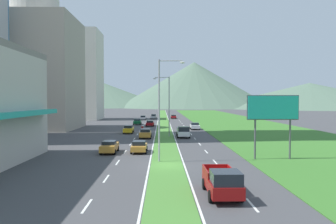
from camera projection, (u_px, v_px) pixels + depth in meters
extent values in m
plane|color=#424244|center=(167.00, 166.00, 33.68)|extent=(600.00, 600.00, 0.00)
cube|color=#477F33|center=(164.00, 124.00, 93.63)|extent=(3.20, 240.00, 0.06)
cube|color=#387028|center=(238.00, 123.00, 94.01)|extent=(24.00, 240.00, 0.06)
cube|color=silver|center=(87.00, 206.00, 20.87)|extent=(0.16, 2.80, 0.01)
cube|color=silver|center=(106.00, 179.00, 28.14)|extent=(0.16, 2.80, 0.01)
cube|color=silver|center=(118.00, 162.00, 35.41)|extent=(0.16, 2.80, 0.01)
cube|color=silver|center=(125.00, 152.00, 42.68)|extent=(0.16, 2.80, 0.01)
cube|color=silver|center=(130.00, 144.00, 49.95)|extent=(0.16, 2.80, 0.01)
cube|color=silver|center=(134.00, 139.00, 57.21)|extent=(0.16, 2.80, 0.01)
cube|color=silver|center=(138.00, 134.00, 64.48)|extent=(0.16, 2.80, 0.01)
cube|color=silver|center=(140.00, 131.00, 71.75)|extent=(0.16, 2.80, 0.01)
cube|color=silver|center=(142.00, 128.00, 79.02)|extent=(0.16, 2.80, 0.01)
cube|color=silver|center=(144.00, 126.00, 86.29)|extent=(0.16, 2.80, 0.01)
cube|color=silver|center=(145.00, 124.00, 93.55)|extent=(0.16, 2.80, 0.01)
cube|color=silver|center=(146.00, 122.00, 100.82)|extent=(0.16, 2.80, 0.01)
cube|color=silver|center=(147.00, 120.00, 108.09)|extent=(0.16, 2.80, 0.01)
cube|color=silver|center=(148.00, 119.00, 115.36)|extent=(0.16, 2.80, 0.01)
cube|color=silver|center=(252.00, 205.00, 21.06)|extent=(0.16, 2.80, 0.01)
cube|color=silver|center=(229.00, 178.00, 28.33)|extent=(0.16, 2.80, 0.01)
cube|color=silver|center=(215.00, 162.00, 35.60)|extent=(0.16, 2.80, 0.01)
cube|color=silver|center=(206.00, 152.00, 42.86)|extent=(0.16, 2.80, 0.01)
cube|color=silver|center=(200.00, 144.00, 50.13)|extent=(0.16, 2.80, 0.01)
cube|color=silver|center=(195.00, 139.00, 57.40)|extent=(0.16, 2.80, 0.01)
cube|color=silver|center=(191.00, 134.00, 64.67)|extent=(0.16, 2.80, 0.01)
cube|color=silver|center=(188.00, 131.00, 71.94)|extent=(0.16, 2.80, 0.01)
cube|color=silver|center=(186.00, 128.00, 79.20)|extent=(0.16, 2.80, 0.01)
cube|color=silver|center=(184.00, 126.00, 86.47)|extent=(0.16, 2.80, 0.01)
cube|color=silver|center=(182.00, 124.00, 93.74)|extent=(0.16, 2.80, 0.01)
cube|color=silver|center=(181.00, 122.00, 101.01)|extent=(0.16, 2.80, 0.01)
cube|color=silver|center=(179.00, 120.00, 108.28)|extent=(0.16, 2.80, 0.01)
cube|color=silver|center=(178.00, 119.00, 115.54)|extent=(0.16, 2.80, 0.01)
cube|color=silver|center=(157.00, 124.00, 93.60)|extent=(0.16, 240.00, 0.01)
cube|color=silver|center=(170.00, 124.00, 93.67)|extent=(0.16, 240.00, 0.01)
cube|color=#9E9384|center=(36.00, 74.00, 76.13)|extent=(18.02, 18.02, 24.83)
cylinder|color=beige|center=(35.00, 9.00, 75.62)|extent=(10.42, 10.42, 3.97)
cube|color=beige|center=(79.00, 75.00, 113.13)|extent=(14.00, 14.00, 29.38)
cone|color=#516B56|center=(101.00, 95.00, 318.80)|extent=(125.90, 125.90, 23.20)
cone|color=#516B56|center=(194.00, 85.00, 298.12)|extent=(135.06, 135.06, 39.65)
cone|color=#516B56|center=(310.00, 95.00, 281.97)|extent=(171.85, 171.85, 20.67)
cylinder|color=#99999E|center=(159.00, 111.00, 35.54)|extent=(0.18, 0.18, 10.74)
cylinder|color=#99999E|center=(171.00, 61.00, 35.27)|extent=(2.42, 0.31, 0.10)
ellipsoid|color=silver|center=(182.00, 63.00, 35.20)|extent=(0.56, 0.28, 0.20)
cylinder|color=#99999E|center=(169.00, 107.00, 60.06)|extent=(0.18, 0.18, 10.65)
cylinder|color=#99999E|center=(162.00, 77.00, 59.95)|extent=(2.55, 0.30, 0.10)
ellipsoid|color=silver|center=(155.00, 79.00, 60.04)|extent=(0.56, 0.28, 0.20)
cylinder|color=#4C4C51|center=(255.00, 139.00, 37.10)|extent=(0.20, 0.20, 4.45)
cylinder|color=#4C4C51|center=(290.00, 139.00, 37.17)|extent=(0.20, 0.20, 4.45)
cube|color=teal|center=(273.00, 108.00, 36.91)|extent=(5.48, 0.16, 2.50)
cube|color=#4C4C51|center=(273.00, 107.00, 37.03)|extent=(5.68, 0.08, 2.70)
cube|color=#C6842D|center=(109.00, 147.00, 41.93)|extent=(1.78, 4.69, 0.76)
cube|color=black|center=(109.00, 143.00, 41.72)|extent=(1.53, 2.07, 0.42)
cylinder|color=black|center=(105.00, 149.00, 43.38)|extent=(0.22, 0.64, 0.64)
cylinder|color=black|center=(118.00, 148.00, 43.41)|extent=(0.22, 0.64, 0.64)
cylinder|color=black|center=(100.00, 152.00, 40.47)|extent=(0.22, 0.64, 0.64)
cylinder|color=black|center=(115.00, 152.00, 40.51)|extent=(0.22, 0.64, 0.64)
cube|color=maroon|center=(150.00, 124.00, 84.78)|extent=(1.90, 4.41, 0.61)
cube|color=black|center=(150.00, 122.00, 84.58)|extent=(1.63, 1.94, 0.46)
cylinder|color=black|center=(147.00, 124.00, 86.14)|extent=(0.22, 0.64, 0.64)
cylinder|color=black|center=(154.00, 124.00, 86.17)|extent=(0.22, 0.64, 0.64)
cylinder|color=black|center=(146.00, 125.00, 83.40)|extent=(0.22, 0.64, 0.64)
cylinder|color=black|center=(153.00, 125.00, 83.44)|extent=(0.22, 0.64, 0.64)
cube|color=yellow|center=(129.00, 130.00, 66.72)|extent=(1.73, 4.79, 0.74)
cube|color=black|center=(128.00, 127.00, 66.50)|extent=(1.49, 2.11, 0.52)
cylinder|color=black|center=(125.00, 131.00, 68.20)|extent=(0.22, 0.64, 0.64)
cylinder|color=black|center=(133.00, 131.00, 68.23)|extent=(0.22, 0.64, 0.64)
cylinder|color=black|center=(123.00, 132.00, 65.23)|extent=(0.22, 0.64, 0.64)
cylinder|color=black|center=(132.00, 132.00, 65.26)|extent=(0.22, 0.64, 0.64)
cube|color=maroon|center=(174.00, 117.00, 118.52)|extent=(1.77, 4.45, 0.61)
cube|color=black|center=(173.00, 115.00, 118.68)|extent=(1.52, 1.96, 0.42)
cylinder|color=black|center=(176.00, 118.00, 117.17)|extent=(0.22, 0.64, 0.64)
cylinder|color=black|center=(171.00, 118.00, 117.14)|extent=(0.22, 0.64, 0.64)
cylinder|color=black|center=(176.00, 118.00, 119.93)|extent=(0.22, 0.64, 0.64)
cylinder|color=black|center=(171.00, 118.00, 119.89)|extent=(0.22, 0.64, 0.64)
cube|color=#C6842D|center=(145.00, 134.00, 58.32)|extent=(1.89, 4.79, 0.75)
cube|color=black|center=(145.00, 130.00, 58.11)|extent=(1.63, 2.11, 0.50)
cylinder|color=black|center=(141.00, 135.00, 59.80)|extent=(0.22, 0.64, 0.64)
cylinder|color=black|center=(151.00, 135.00, 59.83)|extent=(0.22, 0.64, 0.64)
cylinder|color=black|center=(140.00, 137.00, 56.84)|extent=(0.22, 0.64, 0.64)
cylinder|color=black|center=(150.00, 137.00, 56.87)|extent=(0.22, 0.64, 0.64)
cube|color=#B2B2B7|center=(154.00, 117.00, 117.03)|extent=(1.79, 4.62, 0.77)
cube|color=black|center=(154.00, 115.00, 116.82)|extent=(1.54, 2.03, 0.53)
cylinder|color=black|center=(151.00, 118.00, 118.46)|extent=(0.22, 0.64, 0.64)
cylinder|color=black|center=(156.00, 118.00, 118.49)|extent=(0.22, 0.64, 0.64)
cylinder|color=black|center=(151.00, 118.00, 115.60)|extent=(0.22, 0.64, 0.64)
cylinder|color=black|center=(156.00, 118.00, 115.63)|extent=(0.22, 0.64, 0.64)
cube|color=#0C5128|center=(137.00, 122.00, 89.83)|extent=(1.89, 4.23, 0.70)
cube|color=black|center=(137.00, 120.00, 89.64)|extent=(1.62, 1.86, 0.52)
cylinder|color=black|center=(134.00, 123.00, 91.14)|extent=(0.22, 0.64, 0.64)
cylinder|color=black|center=(141.00, 123.00, 91.17)|extent=(0.22, 0.64, 0.64)
cylinder|color=black|center=(134.00, 124.00, 88.52)|extent=(0.22, 0.64, 0.64)
cylinder|color=black|center=(140.00, 124.00, 88.55)|extent=(0.22, 0.64, 0.64)
cube|color=silver|center=(195.00, 127.00, 74.99)|extent=(1.88, 4.36, 0.68)
cube|color=black|center=(195.00, 124.00, 75.14)|extent=(1.62, 1.92, 0.50)
cylinder|color=black|center=(200.00, 129.00, 73.66)|extent=(0.22, 0.64, 0.64)
cylinder|color=black|center=(191.00, 129.00, 73.63)|extent=(0.22, 0.64, 0.64)
cylinder|color=black|center=(198.00, 128.00, 76.37)|extent=(0.22, 0.64, 0.64)
cylinder|color=black|center=(190.00, 128.00, 76.33)|extent=(0.22, 0.64, 0.64)
cube|color=#B2B2B7|center=(143.00, 118.00, 111.17)|extent=(1.74, 4.52, 0.62)
cube|color=black|center=(143.00, 116.00, 110.96)|extent=(1.50, 1.99, 0.50)
cylinder|color=black|center=(141.00, 119.00, 112.56)|extent=(0.22, 0.64, 0.64)
cylinder|color=black|center=(146.00, 119.00, 112.59)|extent=(0.22, 0.64, 0.64)
cylinder|color=black|center=(140.00, 119.00, 109.76)|extent=(0.22, 0.64, 0.64)
cylinder|color=black|center=(145.00, 119.00, 109.79)|extent=(0.22, 0.64, 0.64)
cube|color=#C6842D|center=(139.00, 147.00, 42.18)|extent=(1.80, 4.17, 0.63)
cube|color=black|center=(139.00, 143.00, 42.00)|extent=(1.55, 1.83, 0.50)
cylinder|color=black|center=(133.00, 148.00, 43.47)|extent=(0.22, 0.64, 0.64)
cylinder|color=black|center=(147.00, 148.00, 43.50)|extent=(0.22, 0.64, 0.64)
cylinder|color=black|center=(131.00, 151.00, 40.89)|extent=(0.22, 0.64, 0.64)
cylinder|color=black|center=(146.00, 151.00, 40.92)|extent=(0.22, 0.64, 0.64)
cube|color=maroon|center=(221.00, 184.00, 23.16)|extent=(2.00, 5.40, 0.80)
cube|color=black|center=(226.00, 178.00, 21.53)|extent=(1.84, 2.00, 0.80)
cube|color=maroon|center=(232.00, 171.00, 24.25)|extent=(0.10, 3.20, 0.44)
cube|color=maroon|center=(206.00, 171.00, 24.22)|extent=(0.10, 3.20, 0.44)
cube|color=maroon|center=(215.00, 167.00, 25.79)|extent=(1.84, 0.10, 0.44)
cylinder|color=black|center=(241.00, 196.00, 21.57)|extent=(0.26, 0.80, 0.80)
cylinder|color=black|center=(211.00, 196.00, 21.54)|extent=(0.26, 0.80, 0.80)
cylinder|color=black|center=(231.00, 184.00, 24.81)|extent=(0.26, 0.80, 0.80)
cylinder|color=black|center=(204.00, 184.00, 24.78)|extent=(0.26, 0.80, 0.80)
cube|color=silver|center=(183.00, 133.00, 59.24)|extent=(2.00, 5.40, 0.80)
cube|color=black|center=(184.00, 129.00, 57.61)|extent=(1.84, 2.00, 0.80)
cube|color=silver|center=(188.00, 129.00, 60.33)|extent=(0.10, 3.20, 0.44)
cube|color=silver|center=(177.00, 129.00, 60.30)|extent=(0.10, 3.20, 0.44)
cube|color=silver|center=(182.00, 128.00, 61.86)|extent=(1.84, 0.10, 0.44)
cylinder|color=black|center=(189.00, 136.00, 57.65)|extent=(0.26, 0.80, 0.80)
cylinder|color=black|center=(178.00, 136.00, 57.62)|extent=(0.26, 0.80, 0.80)
cylinder|color=black|center=(188.00, 134.00, 60.89)|extent=(0.26, 0.80, 0.80)
cylinder|color=black|center=(177.00, 134.00, 60.85)|extent=(0.26, 0.80, 0.80)
cylinder|color=black|center=(143.00, 133.00, 64.62)|extent=(0.10, 0.60, 0.60)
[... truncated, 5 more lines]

